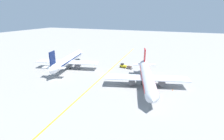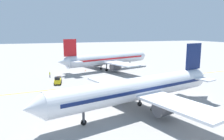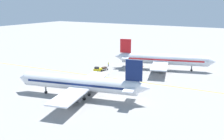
# 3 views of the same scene
# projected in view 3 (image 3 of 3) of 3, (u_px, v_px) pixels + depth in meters

# --- Properties ---
(ground_plane) EXTENTS (400.00, 400.00, 0.00)m
(ground_plane) POSITION_uv_depth(u_px,v_px,m) (123.00, 80.00, 81.84)
(ground_plane) COLOR gray
(apron_yellow_centreline) EXTENTS (8.76, 119.74, 0.01)m
(apron_yellow_centreline) POSITION_uv_depth(u_px,v_px,m) (123.00, 80.00, 81.83)
(apron_yellow_centreline) COLOR yellow
(apron_yellow_centreline) RESTS_ON ground
(airplane_at_gate) EXTENTS (28.34, 34.90, 10.60)m
(airplane_at_gate) POSITION_uv_depth(u_px,v_px,m) (163.00, 60.00, 93.22)
(airplane_at_gate) COLOR silver
(airplane_at_gate) RESTS_ON ground
(airplane_adjacent_stand) EXTENTS (28.45, 35.22, 10.60)m
(airplane_adjacent_stand) POSITION_uv_depth(u_px,v_px,m) (81.00, 84.00, 65.47)
(airplane_adjacent_stand) COLOR white
(airplane_adjacent_stand) RESTS_ON ground
(baggage_tug_white) EXTENTS (3.24, 2.24, 2.11)m
(baggage_tug_white) POSITION_uv_depth(u_px,v_px,m) (98.00, 70.00, 90.56)
(baggage_tug_white) COLOR gold
(baggage_tug_white) RESTS_ON ground
(baggage_cart_trailing) EXTENTS (2.82, 1.88, 1.24)m
(baggage_cart_trailing) POSITION_uv_depth(u_px,v_px,m) (104.00, 68.00, 93.00)
(baggage_cart_trailing) COLOR gray
(baggage_cart_trailing) RESTS_ON ground
(ground_crew_worker) EXTENTS (0.57, 0.30, 1.68)m
(ground_crew_worker) POSITION_uv_depth(u_px,v_px,m) (108.00, 64.00, 98.59)
(ground_crew_worker) COLOR #23232D
(ground_crew_worker) RESTS_ON ground
(traffic_cone_near_nose) EXTENTS (0.32, 0.32, 0.55)m
(traffic_cone_near_nose) POSITION_uv_depth(u_px,v_px,m) (143.00, 66.00, 98.02)
(traffic_cone_near_nose) COLOR orange
(traffic_cone_near_nose) RESTS_ON ground
(traffic_cone_mid_apron) EXTENTS (0.32, 0.32, 0.55)m
(traffic_cone_mid_apron) POSITION_uv_depth(u_px,v_px,m) (92.00, 82.00, 78.02)
(traffic_cone_mid_apron) COLOR orange
(traffic_cone_mid_apron) RESTS_ON ground
(traffic_cone_by_wingtip) EXTENTS (0.32, 0.32, 0.55)m
(traffic_cone_by_wingtip) POSITION_uv_depth(u_px,v_px,m) (169.00, 64.00, 101.39)
(traffic_cone_by_wingtip) COLOR orange
(traffic_cone_by_wingtip) RESTS_ON ground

